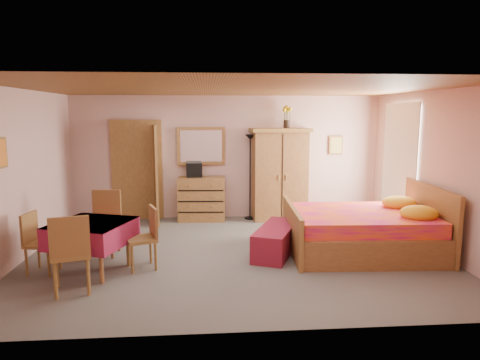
{
  "coord_description": "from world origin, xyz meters",
  "views": [
    {
      "loc": [
        -0.44,
        -6.59,
        2.22
      ],
      "look_at": [
        0.1,
        0.3,
        1.15
      ],
      "focal_mm": 32.0,
      "sensor_mm": 36.0,
      "label": 1
    }
  ],
  "objects": [
    {
      "name": "floor",
      "position": [
        0.0,
        0.0,
        0.0
      ],
      "size": [
        6.5,
        6.5,
        0.0
      ],
      "primitive_type": "plane",
      "color": "#635F57",
      "rests_on": "ground"
    },
    {
      "name": "ceiling",
      "position": [
        0.0,
        0.0,
        2.6
      ],
      "size": [
        6.5,
        6.5,
        0.0
      ],
      "primitive_type": "plane",
      "rotation": [
        3.14,
        0.0,
        0.0
      ],
      "color": "brown",
      "rests_on": "wall_back"
    },
    {
      "name": "wall_back",
      "position": [
        0.0,
        2.5,
        1.3
      ],
      "size": [
        6.5,
        0.1,
        2.6
      ],
      "primitive_type": "cube",
      "color": "#CB9D93",
      "rests_on": "floor"
    },
    {
      "name": "wall_front",
      "position": [
        0.0,
        -2.5,
        1.3
      ],
      "size": [
        6.5,
        0.1,
        2.6
      ],
      "primitive_type": "cube",
      "color": "#CB9D93",
      "rests_on": "floor"
    },
    {
      "name": "wall_left",
      "position": [
        -3.25,
        0.0,
        1.3
      ],
      "size": [
        0.1,
        5.0,
        2.6
      ],
      "primitive_type": "cube",
      "color": "#CB9D93",
      "rests_on": "floor"
    },
    {
      "name": "wall_right",
      "position": [
        3.25,
        0.0,
        1.3
      ],
      "size": [
        0.1,
        5.0,
        2.6
      ],
      "primitive_type": "cube",
      "color": "#CB9D93",
      "rests_on": "floor"
    },
    {
      "name": "doorway",
      "position": [
        -1.9,
        2.47,
        1.02
      ],
      "size": [
        1.06,
        0.12,
        2.15
      ],
      "primitive_type": "cube",
      "color": "#9E6B35",
      "rests_on": "floor"
    },
    {
      "name": "window",
      "position": [
        3.21,
        1.2,
        1.45
      ],
      "size": [
        0.08,
        1.4,
        1.95
      ],
      "primitive_type": "cube",
      "color": "white",
      "rests_on": "wall_right"
    },
    {
      "name": "picture_left",
      "position": [
        -3.22,
        -0.6,
        1.7
      ],
      "size": [
        0.04,
        0.32,
        0.42
      ],
      "primitive_type": "cube",
      "color": "orange",
      "rests_on": "wall_left"
    },
    {
      "name": "picture_back",
      "position": [
        2.35,
        2.47,
        1.55
      ],
      "size": [
        0.3,
        0.04,
        0.4
      ],
      "primitive_type": "cube",
      "color": "#D8BF59",
      "rests_on": "wall_back"
    },
    {
      "name": "chest_of_drawers",
      "position": [
        -0.55,
        2.25,
        0.46
      ],
      "size": [
        1.0,
        0.54,
        0.91
      ],
      "primitive_type": "cube",
      "rotation": [
        0.0,
        0.0,
        -0.06
      ],
      "color": "#966332",
      "rests_on": "floor"
    },
    {
      "name": "wall_mirror",
      "position": [
        -0.55,
        2.46,
        1.55
      ],
      "size": [
        1.01,
        0.1,
        0.8
      ],
      "primitive_type": "cube",
      "rotation": [
        0.0,
        0.0,
        0.05
      ],
      "color": "silver",
      "rests_on": "wall_back"
    },
    {
      "name": "stereo",
      "position": [
        -0.7,
        2.3,
        1.06
      ],
      "size": [
        0.34,
        0.26,
        0.3
      ],
      "primitive_type": "cube",
      "rotation": [
        0.0,
        0.0,
        0.07
      ],
      "color": "black",
      "rests_on": "chest_of_drawers"
    },
    {
      "name": "floor_lamp",
      "position": [
        0.47,
        2.29,
        0.9
      ],
      "size": [
        0.26,
        0.26,
        1.8
      ],
      "primitive_type": "cube",
      "rotation": [
        0.0,
        0.0,
        0.17
      ],
      "color": "black",
      "rests_on": "floor"
    },
    {
      "name": "wardrobe",
      "position": [
        1.08,
        2.21,
        0.96
      ],
      "size": [
        1.26,
        0.69,
        1.93
      ],
      "primitive_type": "cube",
      "rotation": [
        0.0,
        0.0,
        0.04
      ],
      "color": "brown",
      "rests_on": "floor"
    },
    {
      "name": "sunflower_vase",
      "position": [
        1.22,
        2.26,
        2.16
      ],
      "size": [
        0.19,
        0.19,
        0.47
      ],
      "primitive_type": "cube",
      "rotation": [
        0.0,
        0.0,
        0.03
      ],
      "color": "yellow",
      "rests_on": "wardrobe"
    },
    {
      "name": "bed",
      "position": [
        2.03,
        -0.06,
        0.54
      ],
      "size": [
        2.43,
        1.96,
        1.08
      ],
      "primitive_type": "cube",
      "rotation": [
        0.0,
        0.0,
        -0.05
      ],
      "color": "#D11466",
      "rests_on": "floor"
    },
    {
      "name": "bench",
      "position": [
        0.66,
        -0.03,
        0.22
      ],
      "size": [
        0.96,
        1.4,
        0.44
      ],
      "primitive_type": "cube",
      "rotation": [
        0.0,
        0.0,
        -0.4
      ],
      "color": "maroon",
      "rests_on": "floor"
    },
    {
      "name": "dining_table",
      "position": [
        -2.06,
        -0.62,
        0.36
      ],
      "size": [
        1.25,
        1.25,
        0.72
      ],
      "primitive_type": "cube",
      "rotation": [
        0.0,
        0.0,
        -0.33
      ],
      "color": "maroon",
      "rests_on": "floor"
    },
    {
      "name": "chair_south",
      "position": [
        -2.14,
        -1.31,
        0.51
      ],
      "size": [
        0.57,
        0.57,
        1.02
      ],
      "primitive_type": "cube",
      "rotation": [
        0.0,
        0.0,
        0.28
      ],
      "color": "olive",
      "rests_on": "floor"
    },
    {
      "name": "chair_north",
      "position": [
        -2.08,
        0.13,
        0.51
      ],
      "size": [
        0.5,
        0.5,
        1.01
      ],
      "primitive_type": "cube",
      "rotation": [
        0.0,
        0.0,
        3.04
      ],
      "color": "brown",
      "rests_on": "floor"
    },
    {
      "name": "chair_west",
      "position": [
        -2.75,
        -0.61,
        0.43
      ],
      "size": [
        0.45,
        0.45,
        0.86
      ],
      "primitive_type": "cube",
      "rotation": [
        0.0,
        0.0,
        -1.72
      ],
      "color": "#A16C36",
      "rests_on": "floor"
    },
    {
      "name": "chair_east",
      "position": [
        -1.39,
        -0.55,
        0.45
      ],
      "size": [
        0.52,
        0.52,
        0.9
      ],
      "primitive_type": "cube",
      "rotation": [
        0.0,
        0.0,
        1.91
      ],
      "color": "olive",
      "rests_on": "floor"
    }
  ]
}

